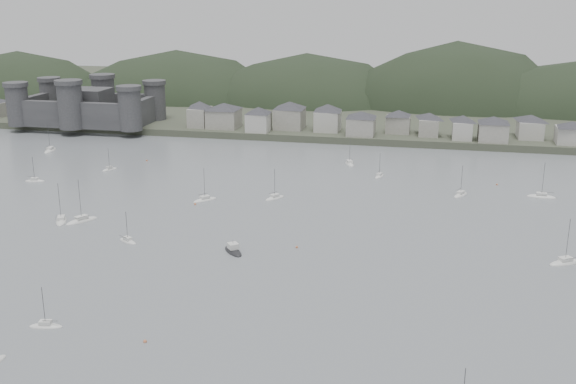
# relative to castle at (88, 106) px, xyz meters

# --- Properties ---
(ground) EXTENTS (900.00, 900.00, 0.00)m
(ground) POSITION_rel_castle_xyz_m (120.00, -179.80, -10.96)
(ground) COLOR slate
(ground) RESTS_ON ground
(far_shore_land) EXTENTS (900.00, 250.00, 3.00)m
(far_shore_land) POSITION_rel_castle_xyz_m (120.00, 115.20, -9.46)
(far_shore_land) COLOR #383D2D
(far_shore_land) RESTS_ON ground
(forested_ridge) EXTENTS (851.55, 103.94, 102.57)m
(forested_ridge) POSITION_rel_castle_xyz_m (124.83, 89.60, -22.25)
(forested_ridge) COLOR black
(forested_ridge) RESTS_ON ground
(castle) EXTENTS (66.00, 43.00, 20.00)m
(castle) POSITION_rel_castle_xyz_m (0.00, 0.00, 0.00)
(castle) COLOR #373739
(castle) RESTS_ON far_shore_land
(waterfront_town) EXTENTS (451.48, 28.46, 12.92)m
(waterfront_town) POSITION_rel_castle_xyz_m (170.59, 3.54, -2.30)
(waterfront_town) COLOR gray
(waterfront_town) RESTS_ON far_shore_land
(sailboat_lead) EXTENTS (4.59, 10.09, 13.27)m
(sailboat_lead) POSITION_rel_castle_xyz_m (7.48, -47.29, -10.79)
(sailboat_lead) COLOR silver
(sailboat_lead) RESTS_ON ground
(moored_fleet) EXTENTS (260.18, 164.48, 13.43)m
(moored_fleet) POSITION_rel_castle_xyz_m (117.93, -123.68, -10.79)
(moored_fleet) COLOR silver
(moored_fleet) RESTS_ON ground
(motor_launch_far) EXTENTS (7.55, 8.27, 3.97)m
(motor_launch_far) POSITION_rel_castle_xyz_m (113.61, -139.68, -10.68)
(motor_launch_far) COLOR black
(motor_launch_far) RESTS_ON ground
(mooring_buoys) EXTENTS (179.41, 138.87, 0.70)m
(mooring_buoys) POSITION_rel_castle_xyz_m (124.03, -126.73, -10.81)
(mooring_buoys) COLOR #C56C41
(mooring_buoys) RESTS_ON ground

